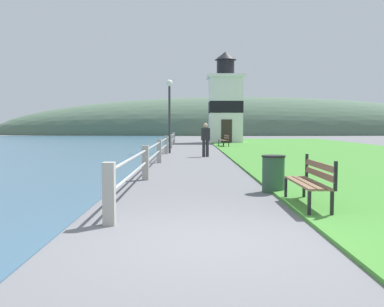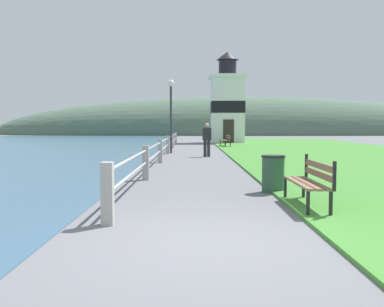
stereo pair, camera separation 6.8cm
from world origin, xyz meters
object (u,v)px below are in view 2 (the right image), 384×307
(park_bench_near, at_px, (309,179))
(lighthouse, at_px, (226,104))
(park_bench_midway, at_px, (225,139))
(person_strolling, at_px, (206,139))
(lamp_post, at_px, (170,103))
(trash_bin, at_px, (272,174))

(park_bench_near, relative_size, lighthouse, 0.23)
(park_bench_midway, height_order, lighthouse, lighthouse)
(person_strolling, bearing_deg, lighthouse, -18.24)
(lighthouse, height_order, lamp_post, lighthouse)
(trash_bin, height_order, lamp_post, lamp_post)
(lighthouse, distance_m, lamp_post, 14.68)
(lighthouse, bearing_deg, park_bench_midway, -94.99)
(person_strolling, distance_m, trash_bin, 10.96)
(park_bench_midway, distance_m, lamp_post, 7.88)
(park_bench_near, height_order, trash_bin, park_bench_near)
(park_bench_midway, distance_m, trash_bin, 20.22)
(trash_bin, bearing_deg, person_strolling, 95.89)
(lighthouse, distance_m, person_strolling, 17.03)
(park_bench_near, xyz_separation_m, person_strolling, (-1.45, 12.77, 0.34))
(park_bench_midway, relative_size, lamp_post, 0.51)
(lighthouse, relative_size, lamp_post, 1.98)
(lighthouse, bearing_deg, trash_bin, -92.54)
(lighthouse, relative_size, person_strolling, 4.84)
(person_strolling, height_order, lamp_post, lamp_post)
(park_bench_near, xyz_separation_m, trash_bin, (-0.33, 1.87, -0.11))
(park_bench_near, bearing_deg, lighthouse, -91.36)
(park_bench_midway, height_order, trash_bin, park_bench_midway)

